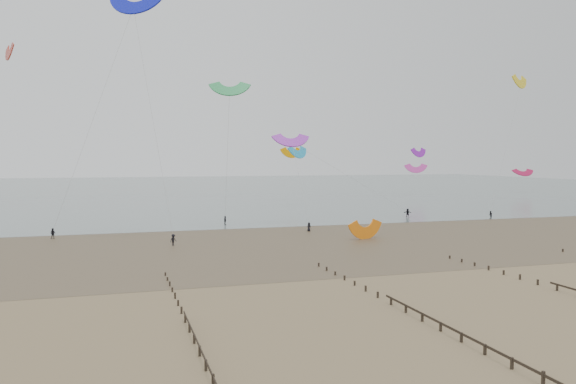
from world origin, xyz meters
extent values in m
plane|color=brown|center=(0.00, 0.00, 0.00)|extent=(500.00, 500.00, 0.00)
plane|color=#475654|center=(0.00, 200.00, 0.03)|extent=(500.00, 500.00, 0.00)
plane|color=#473A28|center=(0.00, 35.00, 0.01)|extent=(500.00, 500.00, 0.00)
ellipsoid|color=slate|center=(-18.00, 22.00, 0.01)|extent=(23.60, 14.36, 0.01)
ellipsoid|color=slate|center=(12.00, 38.00, 0.01)|extent=(33.64, 18.32, 0.01)
ellipsoid|color=slate|center=(45.00, 30.00, 0.01)|extent=(19.65, 13.67, 0.01)
cube|color=black|center=(-14.00, -19.58, 0.35)|extent=(0.16, 0.16, 0.80)
cube|color=black|center=(-14.00, -16.95, 0.33)|extent=(0.16, 0.16, 0.77)
cube|color=black|center=(-14.00, -14.32, 0.32)|extent=(0.16, 0.16, 0.74)
cube|color=black|center=(-14.00, -11.68, 0.31)|extent=(0.16, 0.16, 0.71)
cube|color=black|center=(-14.00, -9.05, 0.29)|extent=(0.16, 0.16, 0.68)
cube|color=black|center=(-14.00, -6.42, 0.28)|extent=(0.16, 0.16, 0.65)
cube|color=black|center=(-14.00, -3.79, 0.26)|extent=(0.16, 0.16, 0.62)
cube|color=black|center=(-14.00, -1.16, 0.25)|extent=(0.16, 0.16, 0.59)
cube|color=black|center=(-14.00, 1.47, 0.23)|extent=(0.16, 0.16, 0.57)
cube|color=black|center=(-14.00, 4.11, 0.22)|extent=(0.16, 0.16, 0.54)
cube|color=black|center=(-14.00, 6.74, 0.20)|extent=(0.16, 0.16, 0.51)
cube|color=black|center=(-14.00, 9.37, 0.19)|extent=(0.16, 0.16, 0.48)
cube|color=black|center=(-14.00, 12.00, 0.17)|extent=(0.16, 0.16, 0.45)
cube|color=black|center=(4.00, -24.84, 0.38)|extent=(0.16, 0.16, 0.86)
cube|color=black|center=(4.00, -22.21, 0.36)|extent=(0.16, 0.16, 0.83)
cube|color=black|center=(4.00, -19.58, 0.35)|extent=(0.16, 0.16, 0.80)
cube|color=black|center=(4.00, -16.95, 0.33)|extent=(0.16, 0.16, 0.77)
cube|color=black|center=(4.00, -14.32, 0.32)|extent=(0.16, 0.16, 0.74)
cube|color=black|center=(4.00, -11.68, 0.31)|extent=(0.16, 0.16, 0.71)
cube|color=black|center=(4.00, -9.05, 0.29)|extent=(0.16, 0.16, 0.68)
cube|color=black|center=(4.00, -6.42, 0.28)|extent=(0.16, 0.16, 0.65)
cube|color=black|center=(4.00, -3.79, 0.26)|extent=(0.16, 0.16, 0.62)
cube|color=black|center=(4.00, -1.16, 0.25)|extent=(0.16, 0.16, 0.59)
cube|color=black|center=(4.00, 1.47, 0.23)|extent=(0.16, 0.16, 0.57)
cube|color=black|center=(4.00, 4.11, 0.22)|extent=(0.16, 0.16, 0.54)
cube|color=black|center=(4.00, 6.74, 0.20)|extent=(0.16, 0.16, 0.51)
cube|color=black|center=(4.00, 9.37, 0.19)|extent=(0.16, 0.16, 0.48)
cube|color=black|center=(4.00, 12.00, 0.17)|extent=(0.16, 0.16, 0.45)
cube|color=black|center=(4.00, -21.75, 0.62)|extent=(0.06, 32.50, 0.18)
cube|color=black|center=(22.00, -6.42, 0.28)|extent=(0.16, 0.16, 0.65)
cube|color=black|center=(22.00, -3.79, 0.26)|extent=(0.16, 0.16, 0.62)
cube|color=black|center=(22.00, -1.16, 0.25)|extent=(0.16, 0.16, 0.59)
cube|color=black|center=(22.00, 1.47, 0.23)|extent=(0.16, 0.16, 0.57)
cube|color=black|center=(22.00, 4.11, 0.22)|extent=(0.16, 0.16, 0.54)
cube|color=black|center=(22.00, 6.74, 0.20)|extent=(0.16, 0.16, 0.51)
cube|color=black|center=(22.00, 9.37, 0.19)|extent=(0.16, 0.16, 0.48)
cube|color=black|center=(22.00, 12.00, 0.17)|extent=(0.16, 0.16, 0.45)
cube|color=black|center=(40.00, 12.00, 0.17)|extent=(0.16, 0.16, 0.45)
imported|color=black|center=(-28.84, 46.36, 0.86)|extent=(0.94, 0.79, 1.71)
imported|color=black|center=(1.09, 56.45, 0.90)|extent=(0.83, 1.14, 1.79)
imported|color=black|center=(13.57, 42.94, 0.80)|extent=(0.89, 0.93, 1.61)
imported|color=black|center=(42.34, 59.42, 0.94)|extent=(1.83, 1.01, 1.88)
imported|color=black|center=(-11.04, 33.50, 0.86)|extent=(1.27, 1.15, 1.71)
imported|color=black|center=(57.36, 50.78, 0.86)|extent=(0.89, 1.00, 1.72)
camera|label=1|loc=(-19.06, -50.36, 12.92)|focal=35.00mm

